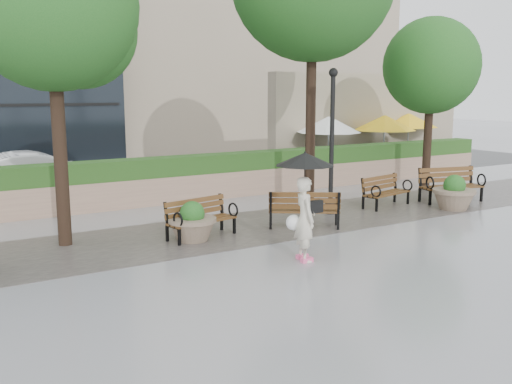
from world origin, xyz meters
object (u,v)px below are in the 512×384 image
bench_2 (304,217)px  bench_4 (451,192)px  bench_1 (201,226)px  pedestrian (305,196)px  bench_3 (386,198)px  planter_left (192,225)px  lamppost (332,151)px  planter_right (454,196)px  car_right (38,174)px

bench_2 → bench_4: (5.67, 0.40, 0.03)m
bench_1 → pedestrian: pedestrian is taller
bench_3 → planter_left: planter_left is taller
bench_3 → lamppost: (-1.95, 0.08, 1.43)m
bench_1 → planter_left: size_ratio=1.62×
pedestrian → bench_4: bearing=-54.9°
planter_left → planter_right: bearing=-4.9°
bench_4 → planter_left: bench_4 is taller
pedestrian → car_right: bearing=32.8°
planter_left → planter_right: 7.71m
planter_left → pedestrian: (1.24, -2.44, 0.93)m
lamppost → car_right: size_ratio=0.90×
bench_4 → planter_left: size_ratio=1.88×
planter_right → lamppost: bearing=158.1°
bench_3 → lamppost: lamppost is taller
bench_4 → bench_3: bearing=-178.0°
bench_3 → lamppost: size_ratio=0.45×
bench_4 → planter_right: bearing=-122.3°
bench_3 → bench_4: size_ratio=0.86×
bench_1 → lamppost: size_ratio=0.45×
bench_2 → bench_3: bench_2 is taller
planter_right → lamppost: size_ratio=0.30×
bench_1 → planter_left: (-0.29, -0.15, 0.09)m
planter_left → lamppost: lamppost is taller
lamppost → planter_left: bearing=-171.4°
car_right → pedestrian: size_ratio=2.05×
bench_3 → lamppost: 2.42m
bench_1 → bench_3: 6.05m
bench_4 → car_right: (-10.33, 7.24, 0.41)m
bench_4 → bench_2: bearing=-162.6°
bench_3 → planter_right: (1.36, -1.25, 0.12)m
bench_2 → bench_4: 5.69m
bench_1 → bench_3: bench_1 is taller
bench_3 → bench_2: bearing=-178.0°
planter_left → bench_2: bearing=-5.1°
planter_left → planter_right: (7.68, -0.66, 0.04)m
bench_4 → car_right: car_right is taller
bench_1 → planter_right: planter_right is taller
car_right → bench_1: bearing=-165.7°
planter_left → planter_right: planter_right is taller
planter_right → pedestrian: pedestrian is taller
planter_right → car_right: bearing=139.7°
bench_1 → planter_left: planter_left is taller
bench_2 → lamppost: lamppost is taller
bench_1 → car_right: size_ratio=0.40×
lamppost → pedestrian: lamppost is taller
pedestrian → bench_1: bearing=35.7°
bench_2 → planter_left: size_ratio=1.67×
bench_1 → bench_4: bench_4 is taller
lamppost → pedestrian: bearing=-135.2°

